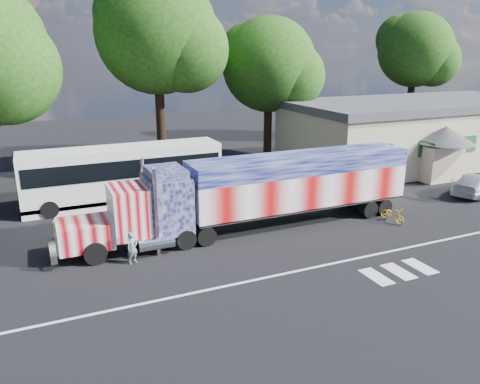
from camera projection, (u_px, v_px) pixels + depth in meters
name	position (u px, v px, depth m)	size (l,w,h in m)	color
ground	(265.00, 246.00, 22.71)	(100.00, 100.00, 0.00)	black
lane_markings	(340.00, 271.00, 20.07)	(30.00, 2.67, 0.01)	silver
semi_truck	(261.00, 190.00, 24.41)	(19.09, 3.02, 4.07)	black
coach_bus	(124.00, 174.00, 28.79)	(11.96, 2.78, 3.48)	white
hall_building	(419.00, 131.00, 39.18)	(22.40, 12.80, 5.20)	beige
parked_car	(475.00, 184.00, 30.71)	(1.91, 4.69, 1.36)	silver
woman	(132.00, 248.00, 20.64)	(0.53, 0.35, 1.47)	slate
bicycle	(392.00, 215.00, 25.74)	(0.58, 1.65, 0.87)	gold
tree_n_mid	(159.00, 33.00, 34.10)	(9.40, 8.96, 14.85)	black
tree_ne_a	(270.00, 65.00, 38.88)	(8.22, 7.82, 11.89)	black
tree_far_ne	(417.00, 50.00, 47.53)	(7.85, 7.48, 12.91)	black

